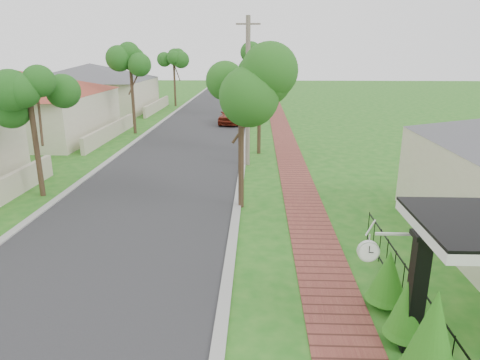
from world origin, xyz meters
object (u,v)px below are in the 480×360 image
(parked_car_red, at_px, (233,114))
(parked_car_white, at_px, (245,115))
(utility_pole, at_px, (248,93))
(porch_post, at_px, (416,298))
(near_tree, at_px, (241,91))
(station_clock, at_px, (370,250))

(parked_car_red, distance_m, parked_car_white, 1.06)
(parked_car_white, height_order, utility_pole, utility_pole)
(porch_post, height_order, parked_car_white, porch_post)
(parked_car_red, relative_size, parked_car_white, 1.11)
(porch_post, bearing_deg, near_tree, 115.11)
(utility_pole, bearing_deg, parked_car_white, 92.12)
(parked_car_white, height_order, station_clock, station_clock)
(near_tree, relative_size, utility_pole, 0.74)
(station_clock, bearing_deg, parked_car_red, 99.00)
(parked_car_white, relative_size, station_clock, 3.70)
(porch_post, bearing_deg, parked_car_red, 100.62)
(near_tree, bearing_deg, station_clock, -69.21)
(porch_post, relative_size, parked_car_white, 0.64)
(parked_car_white, distance_m, near_tree, 20.19)
(porch_post, distance_m, station_clock, 1.26)
(parked_car_red, xyz_separation_m, utility_pole, (1.53, -13.30, 3.02))
(utility_pole, bearing_deg, parked_car_red, 96.55)
(parked_car_red, height_order, parked_car_white, parked_car_red)
(porch_post, bearing_deg, utility_pole, 104.30)
(parked_car_red, bearing_deg, porch_post, -70.81)
(station_clock, bearing_deg, porch_post, -24.83)
(near_tree, bearing_deg, porch_post, -64.89)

